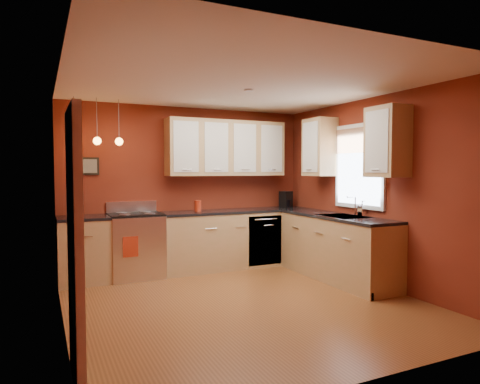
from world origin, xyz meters
name	(u,v)px	position (x,y,z in m)	size (l,w,h in m)	color
floor	(245,303)	(0.00, 0.00, 0.00)	(4.20, 4.20, 0.00)	brown
ceiling	(245,84)	(0.00, 0.00, 2.60)	(4.00, 4.20, 0.02)	white
wall_back	(188,188)	(0.00, 2.10, 1.30)	(4.00, 0.02, 2.60)	maroon
wall_front	(368,210)	(0.00, -2.10, 1.30)	(4.00, 0.02, 2.60)	maroon
wall_left	(62,200)	(-2.00, 0.00, 1.30)	(0.02, 4.20, 2.60)	maroon
wall_right	(375,191)	(2.00, 0.00, 1.30)	(0.02, 4.20, 2.60)	maroon
base_cabinets_back_left	(84,251)	(-1.65, 1.80, 0.45)	(0.70, 0.60, 0.90)	tan
base_cabinets_back_right	(237,239)	(0.73, 1.80, 0.45)	(2.54, 0.60, 0.90)	tan
base_cabinets_right	(336,248)	(1.70, 0.45, 0.45)	(0.60, 2.10, 0.90)	tan
counter_back_left	(83,218)	(-1.65, 1.80, 0.92)	(0.70, 0.62, 0.04)	black
counter_back_right	(237,211)	(0.73, 1.80, 0.92)	(2.54, 0.62, 0.04)	black
counter_right	(336,216)	(1.70, 0.45, 0.92)	(0.62, 2.10, 0.04)	black
gas_range	(136,245)	(-0.92, 1.80, 0.48)	(0.76, 0.64, 1.11)	silver
dishwasher_front	(265,240)	(1.10, 1.51, 0.45)	(0.60, 0.02, 0.80)	silver
sink	(343,218)	(1.70, 0.30, 0.92)	(0.50, 0.70, 0.33)	gray
window	(359,163)	(1.97, 0.30, 1.69)	(0.06, 1.02, 1.22)	white
door_left_wall	(75,247)	(-1.97, -1.20, 1.03)	(0.12, 0.82, 2.05)	white
upper_cabinets_back	(227,148)	(0.60, 1.93, 1.95)	(2.00, 0.35, 0.90)	tan
upper_cabinets_right	(350,145)	(1.82, 0.32, 1.95)	(0.35, 1.95, 0.90)	tan
wall_picture	(88,166)	(-1.55, 2.08, 1.65)	(0.32, 0.03, 0.26)	black
pendant_lights	(97,140)	(-1.45, 1.75, 2.01)	(0.71, 0.11, 0.66)	gray
red_canister	(198,206)	(0.06, 1.81, 1.03)	(0.11, 0.11, 0.17)	#A82912
red_vase	(73,212)	(-1.78, 1.85, 1.01)	(0.09, 0.09, 0.14)	#A82912
flowers	(72,200)	(-1.78, 1.85, 1.17)	(0.12, 0.12, 0.22)	#A82912
coffee_maker	(286,200)	(1.72, 1.88, 1.07)	(0.24, 0.23, 0.28)	black
soap_pump	(362,208)	(1.95, 0.19, 1.05)	(0.10, 0.10, 0.22)	white
dish_towel	(131,247)	(-1.06, 1.47, 0.52)	(0.21, 0.01, 0.29)	#A82912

